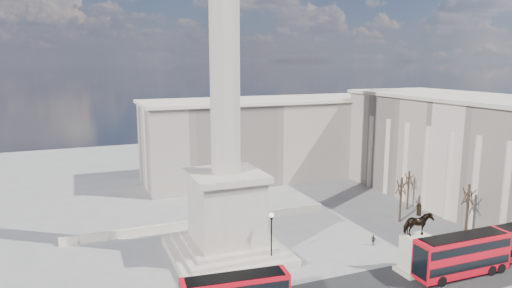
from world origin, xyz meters
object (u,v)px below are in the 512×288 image
at_px(pedestrian_crossing, 373,240).
at_px(nelsons_column, 226,155).
at_px(red_bus_d, 511,242).
at_px(equestrian_statue, 416,248).
at_px(pedestrian_walking, 433,241).
at_px(victorian_lamp, 271,236).
at_px(pedestrian_standing, 458,249).
at_px(red_bus_c, 462,255).

bearing_deg(pedestrian_crossing, nelsons_column, 45.40).
bearing_deg(red_bus_d, equestrian_statue, 170.65).
relative_size(red_bus_d, pedestrian_walking, 6.91).
relative_size(victorian_lamp, pedestrian_crossing, 4.53).
height_order(red_bus_d, victorian_lamp, victorian_lamp).
height_order(equestrian_statue, pedestrian_walking, equestrian_statue).
bearing_deg(pedestrian_standing, red_bus_d, 101.10).
height_order(red_bus_c, equestrian_statue, equestrian_statue).
bearing_deg(pedestrian_standing, pedestrian_walking, -117.13).
distance_m(victorian_lamp, pedestrian_crossing, 15.72).
xyz_separation_m(pedestrian_walking, pedestrian_crossing, (-7.01, 3.39, -0.04)).
xyz_separation_m(red_bus_d, equestrian_statue, (-13.15, 1.73, 0.66)).
bearing_deg(pedestrian_standing, victorian_lamp, -57.75).
bearing_deg(red_bus_c, pedestrian_crossing, 111.02).
bearing_deg(nelsons_column, pedestrian_standing, -22.50).
distance_m(red_bus_c, victorian_lamp, 21.92).
xyz_separation_m(victorian_lamp, pedestrian_crossing, (15.35, 0.95, -3.27)).
height_order(victorian_lamp, pedestrian_walking, victorian_lamp).
distance_m(red_bus_d, pedestrian_standing, 6.12).
xyz_separation_m(red_bus_c, pedestrian_walking, (2.93, 7.60, -1.76)).
bearing_deg(victorian_lamp, red_bus_c, -27.33).
height_order(red_bus_d, pedestrian_walking, red_bus_d).
relative_size(pedestrian_standing, pedestrian_crossing, 1.18).
relative_size(nelsons_column, pedestrian_crossing, 33.04).
xyz_separation_m(victorian_lamp, pedestrian_standing, (23.35, -5.73, -3.14)).
xyz_separation_m(nelsons_column, pedestrian_crossing, (19.09, -4.55, -12.16)).
bearing_deg(nelsons_column, victorian_lamp, -55.75).
relative_size(red_bus_c, pedestrian_standing, 6.76).
relative_size(red_bus_c, pedestrian_walking, 7.60).
bearing_deg(victorian_lamp, nelsons_column, 124.25).
bearing_deg(nelsons_column, pedestrian_crossing, -13.40).
bearing_deg(pedestrian_standing, equestrian_statue, -32.47).
bearing_deg(red_bus_c, victorian_lamp, 153.32).
bearing_deg(pedestrian_crossing, red_bus_d, -159.25).
distance_m(red_bus_c, equestrian_statue, 5.09).
distance_m(pedestrian_walking, pedestrian_standing, 3.44).
bearing_deg(red_bus_d, pedestrian_walking, 129.43).
bearing_deg(pedestrian_walking, red_bus_d, -50.08).
distance_m(nelsons_column, pedestrian_crossing, 23.09).
height_order(red_bus_d, pedestrian_crossing, red_bus_d).
xyz_separation_m(nelsons_column, equestrian_statue, (18.83, -12.90, -9.96)).
height_order(victorian_lamp, pedestrian_standing, victorian_lamp).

